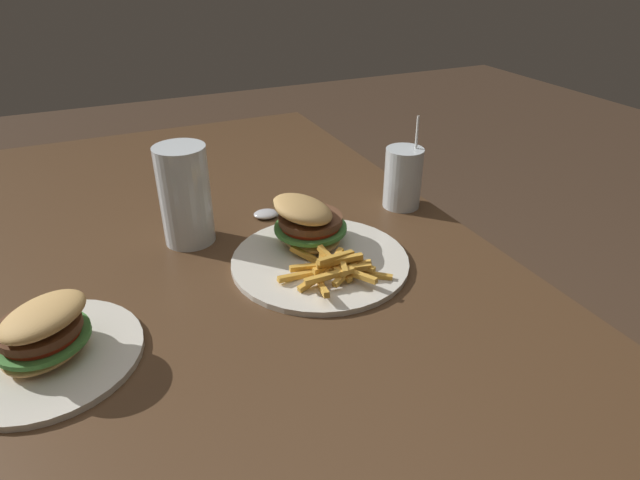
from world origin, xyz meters
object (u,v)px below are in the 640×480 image
at_px(meal_plate_near, 314,241).
at_px(juice_glass, 403,180).
at_px(beer_glass, 183,197).
at_px(spoon, 270,214).
at_px(meal_plate_far, 45,341).

distance_m(meal_plate_near, juice_glass, 0.28).
height_order(beer_glass, spoon, beer_glass).
distance_m(beer_glass, meal_plate_far, 0.35).
relative_size(beer_glass, juice_glass, 0.96).
xyz_separation_m(meal_plate_near, beer_glass, (0.15, 0.19, 0.06)).
height_order(beer_glass, meal_plate_far, beer_glass).
height_order(spoon, meal_plate_far, meal_plate_far).
height_order(meal_plate_near, spoon, meal_plate_near).
bearing_deg(meal_plate_far, juice_glass, -72.66).
bearing_deg(meal_plate_far, meal_plate_near, -76.94).
relative_size(spoon, meal_plate_far, 0.65).
relative_size(meal_plate_near, meal_plate_far, 1.24).
bearing_deg(beer_glass, meal_plate_near, -127.94).
xyz_separation_m(beer_glass, spoon, (0.03, -0.17, -0.08)).
xyz_separation_m(meal_plate_near, spoon, (0.18, 0.02, -0.03)).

